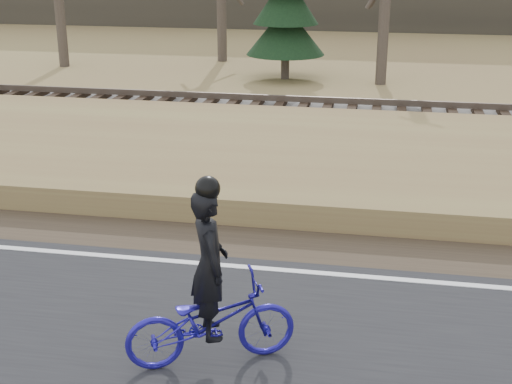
# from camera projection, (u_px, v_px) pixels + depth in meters

# --- Properties ---
(ground) EXTENTS (120.00, 120.00, 0.00)m
(ground) POSITION_uv_depth(u_px,v_px,m) (359.00, 287.00, 9.69)
(ground) COLOR olive
(ground) RESTS_ON ground
(edge_line) EXTENTS (120.00, 0.12, 0.01)m
(edge_line) POSITION_uv_depth(u_px,v_px,m) (360.00, 276.00, 9.85)
(edge_line) COLOR silver
(edge_line) RESTS_ON road
(shoulder) EXTENTS (120.00, 1.60, 0.04)m
(shoulder) POSITION_uv_depth(u_px,v_px,m) (363.00, 250.00, 10.79)
(shoulder) COLOR #473A2B
(shoulder) RESTS_ON ground
(embankment) EXTENTS (120.00, 5.00, 0.44)m
(embankment) POSITION_uv_depth(u_px,v_px,m) (370.00, 176.00, 13.50)
(embankment) COLOR olive
(embankment) RESTS_ON ground
(ballast) EXTENTS (120.00, 3.00, 0.45)m
(ballast) POSITION_uv_depth(u_px,v_px,m) (375.00, 127.00, 17.02)
(ballast) COLOR slate
(ballast) RESTS_ON ground
(railroad) EXTENTS (120.00, 2.40, 0.29)m
(railroad) POSITION_uv_depth(u_px,v_px,m) (376.00, 114.00, 16.92)
(railroad) COLOR black
(railroad) RESTS_ON ballast
(cyclist) EXTENTS (1.97, 1.36, 2.16)m
(cyclist) POSITION_uv_depth(u_px,v_px,m) (211.00, 306.00, 7.67)
(cyclist) COLOR #1C148D
(cyclist) RESTS_ON road
(conifer) EXTENTS (2.60, 2.60, 5.40)m
(conifer) POSITION_uv_depth(u_px,v_px,m) (286.00, 1.00, 23.13)
(conifer) COLOR #4A4036
(conifer) RESTS_ON ground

